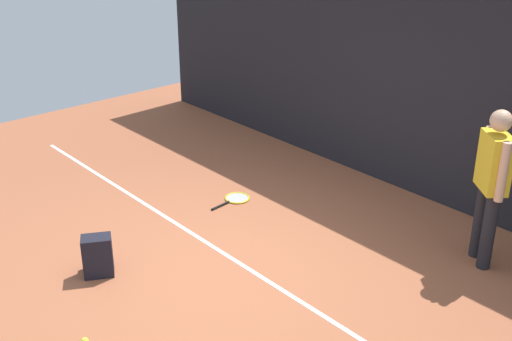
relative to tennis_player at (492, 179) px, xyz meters
The scene contains 7 objects.
ground_plane 2.86m from the tennis_player, 128.57° to the right, with size 12.00×12.00×0.00m, color #9E5638.
back_fence 1.94m from the tennis_player, 151.85° to the left, with size 10.00×0.10×2.74m, color black.
court_line 2.75m from the tennis_player, 130.60° to the right, with size 9.00×0.05×0.00m, color white.
tennis_player is the anchor object (origin of this frame).
tennis_racket 3.17m from the tennis_player, 160.37° to the right, with size 0.35×0.63×0.03m.
backpack 4.09m from the tennis_player, 127.84° to the right, with size 0.37×0.36×0.44m.
tennis_ball_near_player 4.23m from the tennis_player, 111.90° to the right, with size 0.07×0.07×0.07m, color #CCE033.
Camera 1 is at (4.58, -3.63, 3.71)m, focal length 45.63 mm.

